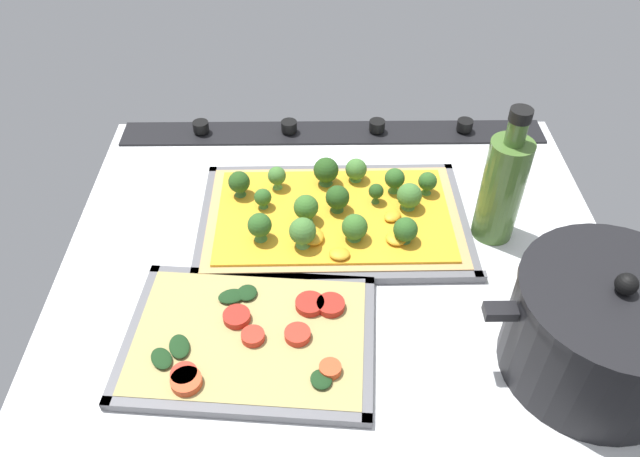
# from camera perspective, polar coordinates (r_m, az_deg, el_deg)

# --- Properties ---
(ground_plane) EXTENTS (0.78, 0.66, 0.03)m
(ground_plane) POSITION_cam_1_polar(r_m,az_deg,el_deg) (0.90, 1.69, -2.72)
(ground_plane) COLOR silver
(stove_control_panel) EXTENTS (0.75, 0.07, 0.03)m
(stove_control_panel) POSITION_cam_1_polar(r_m,az_deg,el_deg) (1.11, 1.21, 8.99)
(stove_control_panel) COLOR black
(stove_control_panel) RESTS_ON ground_plane
(baking_tray_front) EXTENTS (0.40, 0.26, 0.01)m
(baking_tray_front) POSITION_cam_1_polar(r_m,az_deg,el_deg) (0.93, 1.26, 0.70)
(baking_tray_front) COLOR slate
(baking_tray_front) RESTS_ON ground_plane
(broccoli_pizza) EXTENTS (0.38, 0.23, 0.06)m
(broccoli_pizza) POSITION_cam_1_polar(r_m,az_deg,el_deg) (0.91, 1.35, 1.59)
(broccoli_pizza) COLOR tan
(broccoli_pizza) RESTS_ON baking_tray_front
(baking_tray_back) EXTENTS (0.32, 0.24, 0.01)m
(baking_tray_back) POSITION_cam_1_polar(r_m,az_deg,el_deg) (0.78, -6.50, -10.17)
(baking_tray_back) COLOR slate
(baking_tray_back) RESTS_ON ground_plane
(veggie_pizza_back) EXTENTS (0.30, 0.22, 0.02)m
(veggie_pizza_back) POSITION_cam_1_polar(r_m,az_deg,el_deg) (0.77, -6.39, -9.89)
(veggie_pizza_back) COLOR tan
(veggie_pizza_back) RESTS_ON baking_tray_back
(cooking_pot) EXTENTS (0.28, 0.22, 0.16)m
(cooking_pot) POSITION_cam_1_polar(r_m,az_deg,el_deg) (0.77, 24.74, -8.57)
(cooking_pot) COLOR black
(cooking_pot) RESTS_ON ground_plane
(oil_bottle) EXTENTS (0.06, 0.06, 0.21)m
(oil_bottle) POSITION_cam_1_polar(r_m,az_deg,el_deg) (0.89, 16.53, 3.74)
(oil_bottle) COLOR #476B2D
(oil_bottle) RESTS_ON ground_plane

